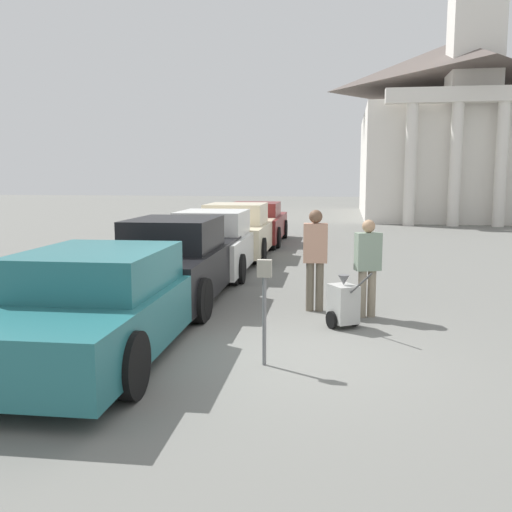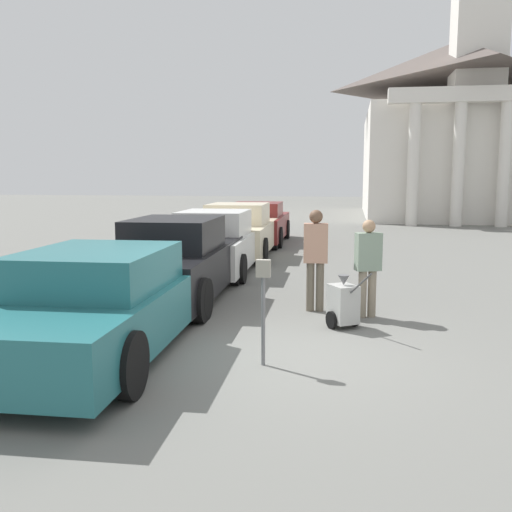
# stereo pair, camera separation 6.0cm
# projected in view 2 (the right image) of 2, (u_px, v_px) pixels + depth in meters

# --- Properties ---
(ground_plane) EXTENTS (120.00, 120.00, 0.00)m
(ground_plane) POSITION_uv_depth(u_px,v_px,m) (276.00, 355.00, 7.66)
(ground_plane) COLOR slate
(parked_car_teal) EXTENTS (2.19, 5.28, 1.43)m
(parked_car_teal) POSITION_uv_depth(u_px,v_px,m) (104.00, 303.00, 7.74)
(parked_car_teal) COLOR #23666B
(parked_car_teal) RESTS_ON ground_plane
(parked_car_black) EXTENTS (2.00, 4.94, 1.59)m
(parked_car_black) POSITION_uv_depth(u_px,v_px,m) (178.00, 262.00, 11.03)
(parked_car_black) COLOR black
(parked_car_black) RESTS_ON ground_plane
(parked_car_white) EXTENTS (2.02, 4.65, 1.54)m
(parked_car_white) POSITION_uv_depth(u_px,v_px,m) (215.00, 244.00, 14.12)
(parked_car_white) COLOR silver
(parked_car_white) RESTS_ON ground_plane
(parked_car_cream) EXTENTS (2.13, 4.74, 1.57)m
(parked_car_cream) POSITION_uv_depth(u_px,v_px,m) (239.00, 232.00, 17.07)
(parked_car_cream) COLOR beige
(parked_car_cream) RESTS_ON ground_plane
(parked_car_maroon) EXTENTS (2.14, 4.84, 1.45)m
(parked_car_maroon) POSITION_uv_depth(u_px,v_px,m) (258.00, 224.00, 20.45)
(parked_car_maroon) COLOR maroon
(parked_car_maroon) RESTS_ON ground_plane
(parking_meter) EXTENTS (0.18, 0.09, 1.35)m
(parking_meter) POSITION_uv_depth(u_px,v_px,m) (263.00, 292.00, 7.12)
(parking_meter) COLOR slate
(parking_meter) RESTS_ON ground_plane
(person_worker) EXTENTS (0.43, 0.25, 1.80)m
(person_worker) POSITION_uv_depth(u_px,v_px,m) (316.00, 253.00, 10.01)
(person_worker) COLOR #665B4C
(person_worker) RESTS_ON ground_plane
(person_supervisor) EXTENTS (0.47, 0.34, 1.66)m
(person_supervisor) POSITION_uv_depth(u_px,v_px,m) (368.00, 262.00, 9.58)
(person_supervisor) COLOR gray
(person_supervisor) RESTS_ON ground_plane
(equipment_cart) EXTENTS (0.69, 0.94, 1.00)m
(equipment_cart) POSITION_uv_depth(u_px,v_px,m) (343.00, 304.00, 8.99)
(equipment_cart) COLOR #B2B2AD
(equipment_cart) RESTS_ON ground_plane
(church) EXTENTS (10.52, 15.02, 21.39)m
(church) POSITION_uv_depth(u_px,v_px,m) (456.00, 123.00, 33.38)
(church) COLOR silver
(church) RESTS_ON ground_plane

